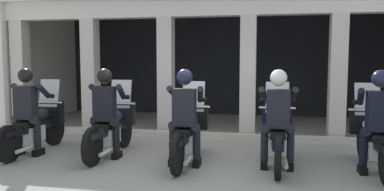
# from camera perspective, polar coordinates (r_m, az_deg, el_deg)

# --- Properties ---
(ground_plane) EXTENTS (80.00, 80.00, 0.00)m
(ground_plane) POSITION_cam_1_polar(r_m,az_deg,el_deg) (9.60, 3.26, -5.11)
(ground_plane) COLOR gray
(station_building) EXTENTS (10.75, 3.99, 3.32)m
(station_building) POSITION_cam_1_polar(r_m,az_deg,el_deg) (10.88, 3.82, 7.13)
(station_building) COLOR black
(station_building) RESTS_ON ground
(kerb_strip) EXTENTS (10.25, 0.24, 0.12)m
(kerb_strip) POSITION_cam_1_polar(r_m,az_deg,el_deg) (8.60, 1.54, -5.91)
(kerb_strip) COLOR #B7B5AD
(kerb_strip) RESTS_ON ground
(motorcycle_far_left) EXTENTS (0.62, 2.04, 1.35)m
(motorcycle_far_left) POSITION_cam_1_polar(r_m,az_deg,el_deg) (7.83, -22.00, -4.13)
(motorcycle_far_left) COLOR black
(motorcycle_far_left) RESTS_ON ground
(police_officer_far_left) EXTENTS (0.63, 0.61, 1.58)m
(police_officer_far_left) POSITION_cam_1_polar(r_m,az_deg,el_deg) (7.54, -23.31, -1.16)
(police_officer_far_left) COLOR black
(police_officer_far_left) RESTS_ON ground
(motorcycle_left) EXTENTS (0.62, 2.04, 1.35)m
(motorcycle_left) POSITION_cam_1_polar(r_m,az_deg,el_deg) (7.21, -11.73, -4.63)
(motorcycle_left) COLOR black
(motorcycle_left) RESTS_ON ground
(police_officer_left) EXTENTS (0.63, 0.61, 1.58)m
(police_officer_left) POSITION_cam_1_polar(r_m,az_deg,el_deg) (6.89, -12.74, -1.43)
(police_officer_left) COLOR black
(police_officer_left) RESTS_ON ground
(motorcycle_center) EXTENTS (0.62, 2.04, 1.35)m
(motorcycle_center) POSITION_cam_1_polar(r_m,az_deg,el_deg) (6.56, -0.51, -5.50)
(motorcycle_center) COLOR black
(motorcycle_center) RESTS_ON ground
(police_officer_center) EXTENTS (0.63, 0.61, 1.58)m
(police_officer_center) POSITION_cam_1_polar(r_m,az_deg,el_deg) (6.22, -1.07, -2.01)
(police_officer_center) COLOR black
(police_officer_center) RESTS_ON ground
(motorcycle_right) EXTENTS (0.62, 2.04, 1.35)m
(motorcycle_right) POSITION_cam_1_polar(r_m,az_deg,el_deg) (6.52, 12.52, -5.69)
(motorcycle_right) COLOR black
(motorcycle_right) RESTS_ON ground
(police_officer_right) EXTENTS (0.63, 0.61, 1.58)m
(police_officer_right) POSITION_cam_1_polar(r_m,az_deg,el_deg) (6.17, 12.64, -2.19)
(police_officer_right) COLOR black
(police_officer_right) RESTS_ON ground
(motorcycle_far_right) EXTENTS (0.62, 2.04, 1.35)m
(motorcycle_far_right) POSITION_cam_1_polar(r_m,az_deg,el_deg) (6.72, 25.26, -5.74)
(motorcycle_far_right) COLOR black
(motorcycle_far_right) RESTS_ON ground
(police_officer_far_right) EXTENTS (0.63, 0.61, 1.58)m
(police_officer_far_right) POSITION_cam_1_polar(r_m,az_deg,el_deg) (6.38, 26.01, -2.35)
(police_officer_far_right) COLOR black
(police_officer_far_right) RESTS_ON ground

